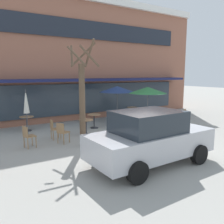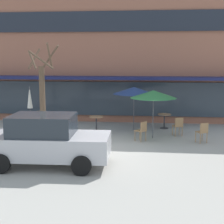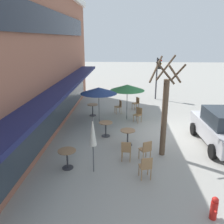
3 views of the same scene
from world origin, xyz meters
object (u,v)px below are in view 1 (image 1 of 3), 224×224
object	(u,v)px
cafe_table_by_tree	(132,111)
patio_umbrella_cream_folded	(148,90)
street_tree	(82,98)
cafe_chair_3	(28,135)
cafe_chair_1	(183,115)
cafe_table_streetside	(86,125)
parked_sedan	(150,138)
cafe_table_near_wall	(94,119)
patio_umbrella_corner_open	(26,102)
cafe_chair_0	(148,120)
cafe_chair_2	(62,131)
cafe_chair_5	(54,128)
patio_umbrella_green_folded	(117,89)
cafe_table_mid_patio	(27,121)
cafe_chair_4	(157,114)

from	to	relation	value
cafe_table_by_tree	patio_umbrella_cream_folded	bearing A→B (deg)	-105.52
patio_umbrella_cream_folded	street_tree	distance (m)	4.90
cafe_chair_3	cafe_chair_1	bearing A→B (deg)	-0.48
cafe_table_streetside	parked_sedan	bearing A→B (deg)	-87.99
cafe_table_near_wall	cafe_table_by_tree	xyz separation A→B (m)	(3.40, 1.12, 0.00)
cafe_chair_1	parked_sedan	size ratio (longest dim) A/B	0.21
cafe_table_near_wall	patio_umbrella_corner_open	bearing A→B (deg)	176.75
patio_umbrella_cream_folded	cafe_chair_0	size ratio (longest dim) A/B	2.47
parked_sedan	street_tree	distance (m)	3.29
patio_umbrella_cream_folded	cafe_chair_3	world-z (taller)	patio_umbrella_cream_folded
cafe_chair_3	cafe_table_by_tree	bearing A→B (deg)	21.46
cafe_table_near_wall	parked_sedan	xyz separation A→B (m)	(-0.87, -5.55, 0.36)
cafe_chair_3	street_tree	xyz separation A→B (m)	(1.98, -0.89, 1.46)
cafe_chair_2	cafe_chair_5	bearing A→B (deg)	95.75
patio_umbrella_green_folded	cafe_chair_5	bearing A→B (deg)	-160.36
cafe_table_streetside	patio_umbrella_corner_open	xyz separation A→B (m)	(-2.42, 1.31, 1.11)
patio_umbrella_corner_open	parked_sedan	xyz separation A→B (m)	(2.58, -5.74, -0.75)
cafe_table_by_tree	cafe_chair_1	xyz separation A→B (m)	(1.50, -2.92, 0.01)
cafe_table_mid_patio	cafe_table_streetside	bearing A→B (deg)	-46.70
patio_umbrella_green_folded	cafe_chair_3	size ratio (longest dim) A/B	2.47
patio_umbrella_corner_open	cafe_chair_4	distance (m)	7.53
cafe_chair_1	cafe_table_mid_patio	bearing A→B (deg)	159.51
patio_umbrella_cream_folded	cafe_chair_2	xyz separation A→B (m)	(-5.26, -0.74, -1.50)
cafe_table_streetside	cafe_table_by_tree	distance (m)	4.96
cafe_chair_0	cafe_chair_2	xyz separation A→B (m)	(-4.78, -0.06, 0.00)
cafe_table_by_tree	cafe_chair_4	bearing A→B (deg)	-71.76
patio_umbrella_corner_open	cafe_chair_4	world-z (taller)	patio_umbrella_corner_open
patio_umbrella_corner_open	cafe_chair_2	bearing A→B (deg)	-64.82
cafe_chair_4	parked_sedan	size ratio (longest dim) A/B	0.21
cafe_chair_0	parked_sedan	size ratio (longest dim) A/B	0.21
cafe_table_by_tree	cafe_chair_0	bearing A→B (deg)	-110.82
cafe_table_mid_patio	street_tree	size ratio (longest dim) A/B	0.18
cafe_table_mid_patio	cafe_chair_2	size ratio (longest dim) A/B	0.85
cafe_table_near_wall	cafe_table_by_tree	bearing A→B (deg)	18.30
cafe_table_by_tree	patio_umbrella_cream_folded	world-z (taller)	patio_umbrella_cream_folded
cafe_chair_5	cafe_chair_4	bearing A→B (deg)	3.94
cafe_chair_3	cafe_chair_4	size ratio (longest dim) A/B	1.00
cafe_table_streetside	patio_umbrella_corner_open	world-z (taller)	patio_umbrella_corner_open
patio_umbrella_green_folded	patio_umbrella_corner_open	bearing A→B (deg)	-176.38
cafe_chair_1	cafe_chair_5	world-z (taller)	same
parked_sedan	cafe_table_by_tree	bearing A→B (deg)	57.41
cafe_chair_0	cafe_chair_2	distance (m)	4.78
cafe_chair_3	cafe_chair_4	bearing A→B (deg)	8.28
cafe_table_near_wall	parked_sedan	bearing A→B (deg)	-98.90
patio_umbrella_green_folded	patio_umbrella_corner_open	world-z (taller)	same
cafe_table_streetside	cafe_chair_2	bearing A→B (deg)	-153.58
cafe_chair_1	patio_umbrella_cream_folded	bearing A→B (deg)	161.88
cafe_chair_3	street_tree	size ratio (longest dim) A/B	0.21
cafe_chair_0	cafe_chair_4	size ratio (longest dim) A/B	1.00
patio_umbrella_cream_folded	street_tree	bearing A→B (deg)	-162.07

